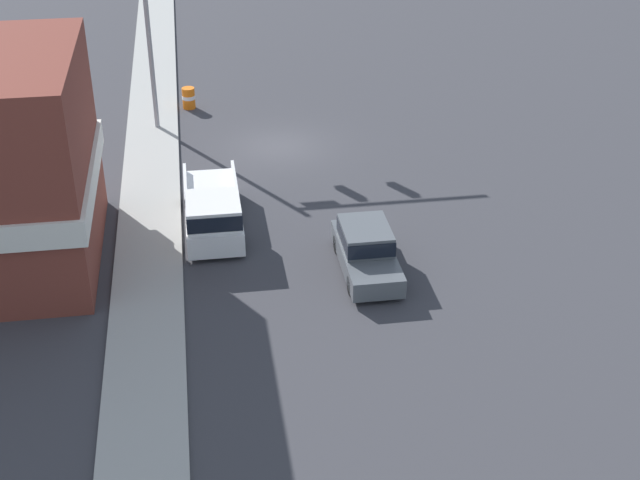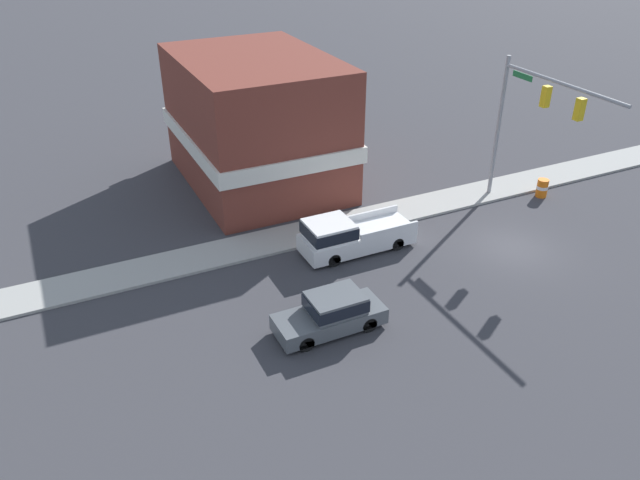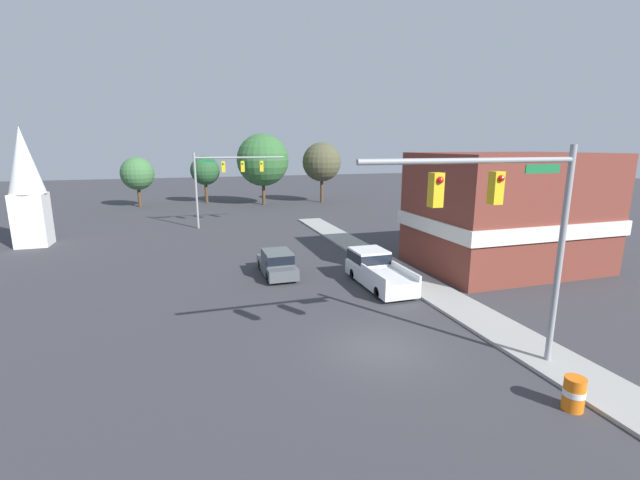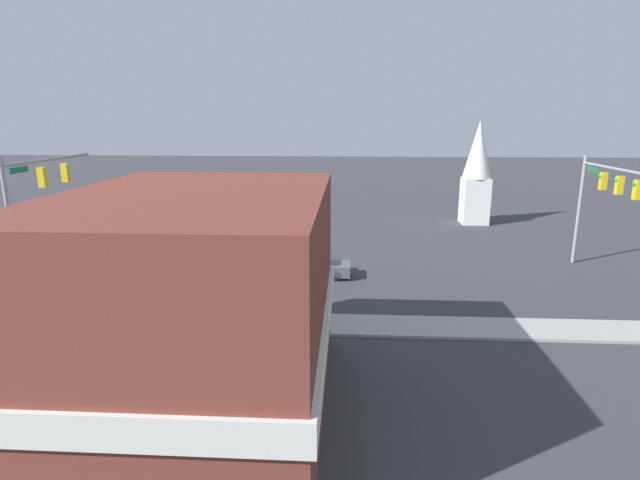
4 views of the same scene
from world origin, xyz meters
The scene contains 6 objects.
ground_plane centered at (0.00, 0.00, 0.00)m, with size 200.00×200.00×0.00m, color #38383D.
sidewalk_curb centered at (5.70, 0.00, 0.07)m, with size 2.40×60.00×0.14m.
near_signal_assembly centered at (3.13, -2.92, 5.81)m, with size 7.92×0.49×7.99m.
car_lead centered at (-1.87, 11.01, 0.83)m, with size 1.79×4.51×1.61m.
pickup_truck_parked centered at (3.28, 7.57, 0.91)m, with size 2.04×5.67×1.85m.
construction_barrel centered at (3.90, -5.44, 0.54)m, with size 0.65×0.65×1.06m.
Camera 1 is at (3.74, 37.19, 16.43)m, focal length 50.00 mm.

